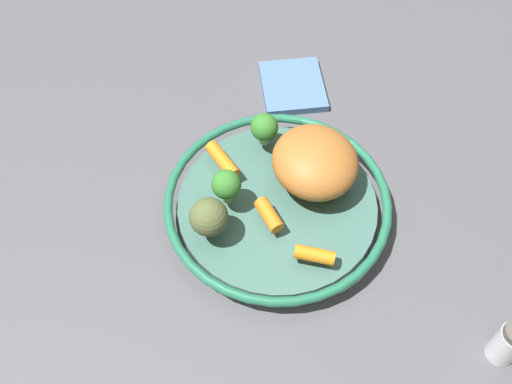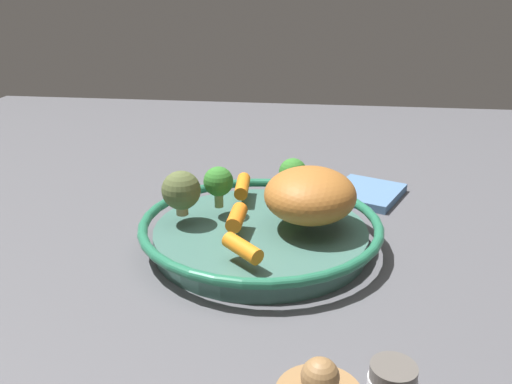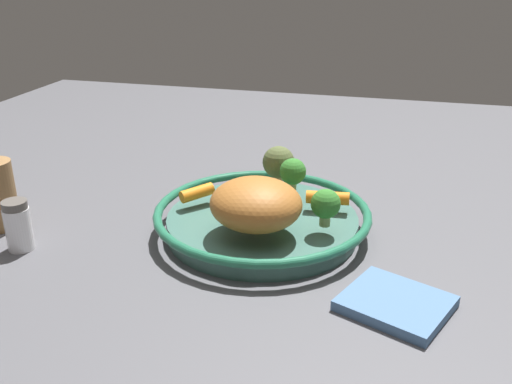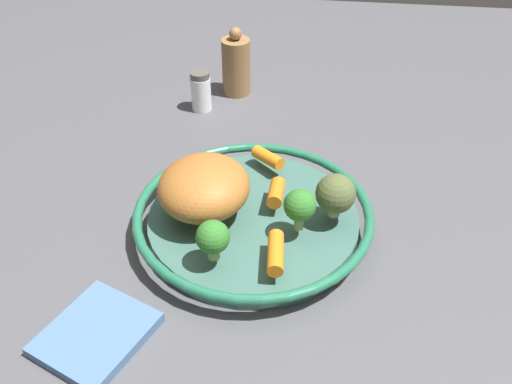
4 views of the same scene
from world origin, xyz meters
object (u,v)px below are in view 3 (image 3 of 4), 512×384
baby_carrot_left (328,198)px  baby_carrot_near_rim (252,193)px  serving_bowl (262,219)px  broccoli_floret_large (293,172)px  broccoli_floret_small (326,205)px  roast_chicken_piece (256,204)px  dish_towel (396,303)px  baby_carrot_right (197,193)px  broccoli_floret_mid (280,163)px  salt_shaker (18,226)px

baby_carrot_left → baby_carrot_near_rim: baby_carrot_near_rim is taller
serving_bowl → baby_carrot_near_rim: baby_carrot_near_rim is taller
broccoli_floret_large → broccoli_floret_small: bearing=33.8°
roast_chicken_piece → dish_towel: roast_chicken_piece is taller
baby_carrot_right → broccoli_floret_mid: 0.16m
baby_carrot_left → dish_towel: 0.24m
broccoli_floret_large → dish_towel: size_ratio=0.50×
dish_towel → serving_bowl: bearing=-127.0°
serving_bowl → baby_carrot_near_rim: size_ratio=6.62×
baby_carrot_left → broccoli_floret_large: size_ratio=1.10×
dish_towel → baby_carrot_left: bearing=-149.9°
broccoli_floret_mid → salt_shaker: bearing=-52.9°
roast_chicken_piece → broccoli_floret_mid: size_ratio=2.08×
baby_carrot_right → dish_towel: baby_carrot_right is taller
roast_chicken_piece → baby_carrot_left: bearing=140.6°
serving_bowl → dish_towel: bearing=53.0°
baby_carrot_left → broccoli_floret_large: (-0.03, -0.06, 0.03)m
broccoli_floret_small → serving_bowl: bearing=-109.7°
serving_bowl → salt_shaker: (0.14, -0.34, 0.02)m
baby_carrot_left → broccoli_floret_mid: size_ratio=1.05×
baby_carrot_right → broccoli_floret_small: 0.22m
roast_chicken_piece → salt_shaker: 0.36m
baby_carrot_left → broccoli_floret_small: broccoli_floret_small is taller
baby_carrot_right → dish_towel: size_ratio=0.45×
broccoli_floret_mid → baby_carrot_near_rim: bearing=-18.4°
baby_carrot_right → baby_carrot_near_rim: size_ratio=1.08×
dish_towel → salt_shaker: bearing=-91.6°
serving_bowl → baby_carrot_left: 0.11m
baby_carrot_right → baby_carrot_left: bearing=98.9°
roast_chicken_piece → baby_carrot_right: size_ratio=2.41×
serving_bowl → broccoli_floret_mid: size_ratio=5.29×
baby_carrot_right → salt_shaker: salt_shaker is taller
salt_shaker → dish_towel: (0.02, 0.55, -0.03)m
baby_carrot_right → broccoli_floret_large: 0.16m
broccoli_floret_small → dish_towel: 0.18m
serving_bowl → broccoli_floret_small: size_ratio=6.04×
baby_carrot_near_rim → dish_towel: (0.19, 0.24, -0.05)m
roast_chicken_piece → baby_carrot_left: roast_chicken_piece is taller
serving_bowl → roast_chicken_piece: bearing=6.3°
broccoli_floret_large → dish_towel: 0.30m
serving_bowl → salt_shaker: 0.37m
broccoli_floret_large → dish_towel: broccoli_floret_large is taller
baby_carrot_near_rim → broccoli_floret_large: bearing=121.6°
baby_carrot_near_rim → salt_shaker: salt_shaker is taller
serving_bowl → broccoli_floret_large: (-0.07, 0.03, 0.06)m
roast_chicken_piece → baby_carrot_right: 0.14m
broccoli_floret_large → salt_shaker: size_ratio=0.79×
baby_carrot_right → broccoli_floret_small: (0.05, 0.22, 0.02)m
baby_carrot_left → broccoli_floret_large: 0.07m
baby_carrot_right → broccoli_floret_small: size_ratio=0.99×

